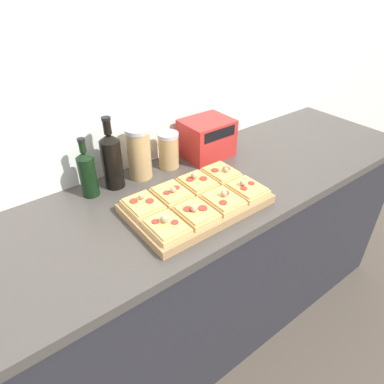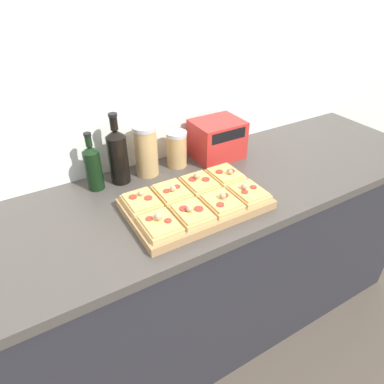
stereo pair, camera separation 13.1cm
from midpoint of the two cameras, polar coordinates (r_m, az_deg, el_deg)
wall_back at (r=1.51m, az=-14.59°, el=15.04°), size 6.00×0.06×2.50m
kitchen_counter at (r=1.68m, az=-5.40°, el=-14.37°), size 2.63×0.67×0.93m
cutting_board at (r=1.31m, az=-2.06°, el=-2.02°), size 0.52×0.33×0.03m
pizza_slice_back_left at (r=1.27m, az=-11.13°, el=-2.26°), size 0.12×0.14×0.05m
pizza_slice_back_midleft at (r=1.32m, az=-6.28°, el=-0.33°), size 0.12×0.14×0.05m
pizza_slice_back_midright at (r=1.38m, az=-1.84°, el=1.50°), size 0.12×0.14×0.05m
pizza_slice_back_right at (r=1.44m, az=2.30°, el=3.10°), size 0.12×0.14×0.05m
pizza_slice_front_left at (r=1.16m, az=-7.56°, el=-5.83°), size 0.12×0.14×0.06m
pizza_slice_front_midleft at (r=1.21m, az=-2.42°, el=-3.59°), size 0.12×0.14×0.05m
pizza_slice_front_midright at (r=1.27m, az=2.26°, el=-1.47°), size 0.12×0.14×0.05m
pizza_slice_front_right at (r=1.34m, az=6.41°, el=0.43°), size 0.12×0.14×0.05m
olive_oil_bottle at (r=1.42m, az=-19.60°, el=2.95°), size 0.07×0.07×0.25m
wine_bottle at (r=1.44m, az=-15.79°, el=5.16°), size 0.08×0.08×0.31m
grain_jar_tall at (r=1.48m, az=-11.47°, el=6.25°), size 0.10×0.10×0.23m
grain_jar_short at (r=1.56m, az=-6.36°, el=6.91°), size 0.09×0.09×0.17m
toaster_oven at (r=1.65m, az=0.18°, el=8.92°), size 0.25×0.18×0.18m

